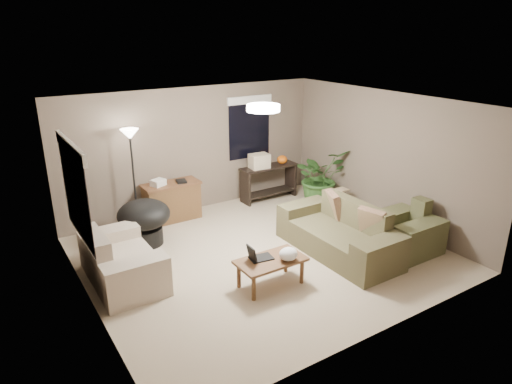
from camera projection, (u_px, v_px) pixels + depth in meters
room_shell at (263, 184)px, 7.17m from camera, size 5.50×5.50×5.50m
main_sofa at (340, 236)px, 7.60m from camera, size 0.95×2.20×0.85m
throw_pillows at (352, 213)px, 7.61m from camera, size 0.38×1.40×0.47m
loveseat at (120, 263)px, 6.72m from camera, size 0.90×1.60×0.85m
armchair at (405, 233)px, 7.68m from camera, size 0.95×1.00×0.85m
coffee_table at (271, 263)px, 6.59m from camera, size 1.00×0.55×0.42m
laptop at (257, 256)px, 6.54m from camera, size 0.38×0.28×0.24m
plastic_bag at (288, 254)px, 6.52m from camera, size 0.31×0.29×0.19m
desk at (172, 201)px, 8.87m from camera, size 1.10×0.50×0.75m
desk_papers at (163, 182)px, 8.64m from camera, size 0.71×0.32×0.12m
console_table at (269, 180)px, 9.94m from camera, size 1.30×0.40×0.75m
pumpkin at (282, 160)px, 9.98m from camera, size 0.29×0.29×0.18m
cardboard_box at (259, 161)px, 9.65m from camera, size 0.43×0.34×0.30m
papasan_chair at (144, 219)px, 7.84m from camera, size 1.03×1.03×0.80m
floor_lamp at (131, 147)px, 7.99m from camera, size 0.32×0.32×1.91m
ceiling_fixture at (263, 108)px, 6.77m from camera, size 0.50×0.50×0.10m
houseplant at (319, 183)px, 9.65m from camera, size 1.08×1.21×0.94m
cat_scratching_post at (341, 202)px, 9.29m from camera, size 0.32×0.32×0.50m
window_left at (73, 175)px, 5.84m from camera, size 0.05×1.56×1.33m
window_back at (250, 117)px, 9.61m from camera, size 1.06×0.05×1.33m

